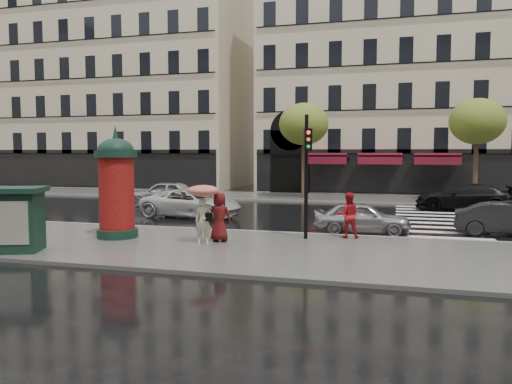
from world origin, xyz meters
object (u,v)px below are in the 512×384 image
(traffic_light, at_px, (307,164))
(newsstand, at_px, (16,218))
(man_burgundy, at_px, (220,217))
(woman_umbrella, at_px, (203,204))
(car_black, at_px, (464,197))
(car_far_silver, at_px, (164,193))
(morris_column, at_px, (116,184))
(car_white, at_px, (191,203))
(car_darkgrey, at_px, (507,219))
(woman_red, at_px, (348,215))
(car_silver, at_px, (362,218))

(traffic_light, height_order, newsstand, traffic_light)
(man_burgundy, distance_m, newsstand, 6.57)
(woman_umbrella, bearing_deg, car_black, 54.43)
(car_far_silver, bearing_deg, man_burgundy, 31.03)
(newsstand, distance_m, car_far_silver, 14.65)
(morris_column, xyz_separation_m, car_white, (0.05, 6.84, -1.39))
(car_darkgrey, relative_size, car_white, 0.76)
(woman_red, distance_m, man_burgundy, 4.74)
(car_white, bearing_deg, woman_red, -112.88)
(car_darkgrey, bearing_deg, man_burgundy, 121.57)
(woman_umbrella, bearing_deg, newsstand, -151.35)
(car_black, distance_m, car_far_silver, 17.45)
(newsstand, height_order, car_far_silver, newsstand)
(car_silver, xyz_separation_m, car_black, (5.01, 9.76, 0.10))
(morris_column, height_order, traffic_light, traffic_light)
(traffic_light, bearing_deg, newsstand, -150.92)
(woman_umbrella, relative_size, man_burgundy, 1.20)
(traffic_light, distance_m, car_silver, 3.78)
(woman_red, bearing_deg, traffic_light, 15.10)
(woman_umbrella, bearing_deg, car_darkgrey, 27.03)
(woman_red, height_order, man_burgundy, man_burgundy)
(newsstand, bearing_deg, car_black, 47.92)
(woman_umbrella, height_order, car_black, woman_umbrella)
(woman_red, xyz_separation_m, car_white, (-8.19, 4.63, -0.25))
(newsstand, xyz_separation_m, car_black, (15.31, 16.96, -0.42))
(car_white, height_order, car_black, car_black)
(newsstand, bearing_deg, car_far_silver, 97.72)
(woman_red, height_order, newsstand, newsstand)
(car_darkgrey, bearing_deg, car_far_silver, 76.77)
(morris_column, distance_m, car_black, 19.42)
(traffic_light, bearing_deg, car_black, 60.84)
(man_burgundy, xyz_separation_m, car_black, (9.69, 13.55, -0.24))
(traffic_light, xyz_separation_m, car_far_silver, (-10.45, 9.80, -2.08))
(man_burgundy, relative_size, car_far_silver, 0.39)
(man_burgundy, distance_m, car_black, 16.66)
(car_black, bearing_deg, car_far_silver, -80.01)
(woman_red, relative_size, car_white, 0.33)
(woman_umbrella, xyz_separation_m, traffic_light, (3.26, 1.86, 1.34))
(car_white, distance_m, car_black, 15.25)
(woman_umbrella, relative_size, traffic_light, 0.47)
(man_burgundy, bearing_deg, woman_red, -153.63)
(car_white, bearing_deg, traffic_light, -121.59)
(car_darkgrey, bearing_deg, car_black, 9.58)
(traffic_light, bearing_deg, woman_red, 25.37)
(car_black, relative_size, car_far_silver, 1.16)
(man_burgundy, xyz_separation_m, traffic_light, (2.86, 1.32, 1.85))
(newsstand, distance_m, car_white, 10.19)
(morris_column, distance_m, traffic_light, 7.02)
(woman_umbrella, xyz_separation_m, car_black, (10.08, 14.10, -0.75))
(man_burgundy, bearing_deg, newsstand, 32.67)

